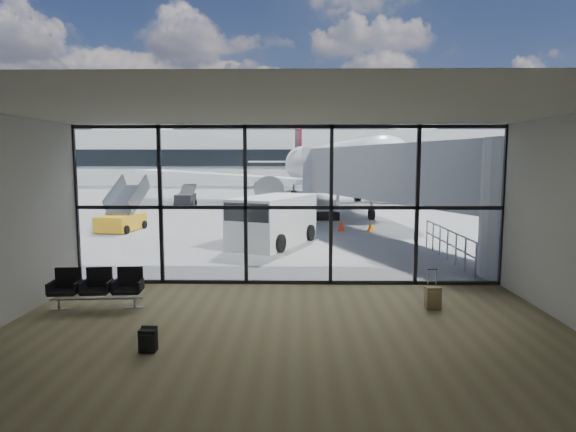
{
  "coord_description": "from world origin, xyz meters",
  "views": [
    {
      "loc": [
        0.21,
        -13.43,
        3.49
      ],
      "look_at": [
        -0.06,
        3.0,
        1.62
      ],
      "focal_mm": 30.0,
      "sensor_mm": 36.0,
      "label": 1
    }
  ],
  "objects_px": {
    "seating_row": "(98,286)",
    "backpack": "(148,340)",
    "service_van": "(272,220)",
    "suitcase": "(433,298)",
    "airliner": "(324,167)",
    "belt_loader": "(186,199)",
    "mobile_stairs": "(122,220)"
  },
  "relations": [
    {
      "from": "service_van",
      "to": "backpack",
      "type": "bearing_deg",
      "value": -74.79
    },
    {
      "from": "seating_row",
      "to": "mobile_stairs",
      "type": "bearing_deg",
      "value": 102.32
    },
    {
      "from": "suitcase",
      "to": "airliner",
      "type": "xyz_separation_m",
      "value": [
        -0.71,
        32.04,
        2.7
      ]
    },
    {
      "from": "belt_loader",
      "to": "service_van",
      "type": "bearing_deg",
      "value": -69.18
    },
    {
      "from": "service_van",
      "to": "belt_loader",
      "type": "xyz_separation_m",
      "value": [
        -7.66,
        17.6,
        -0.49
      ]
    },
    {
      "from": "backpack",
      "to": "suitcase",
      "type": "distance_m",
      "value": 6.51
    },
    {
      "from": "backpack",
      "to": "service_van",
      "type": "height_order",
      "value": "service_van"
    },
    {
      "from": "suitcase",
      "to": "service_van",
      "type": "xyz_separation_m",
      "value": [
        -4.24,
        8.85,
        0.76
      ]
    },
    {
      "from": "seating_row",
      "to": "belt_loader",
      "type": "distance_m",
      "value": 26.67
    },
    {
      "from": "seating_row",
      "to": "airliner",
      "type": "bearing_deg",
      "value": 71.89
    },
    {
      "from": "suitcase",
      "to": "backpack",
      "type": "bearing_deg",
      "value": -161.95
    },
    {
      "from": "belt_loader",
      "to": "mobile_stairs",
      "type": "xyz_separation_m",
      "value": [
        -0.16,
        -13.52,
        -0.02
      ]
    },
    {
      "from": "seating_row",
      "to": "service_van",
      "type": "distance_m",
      "value": 9.56
    },
    {
      "from": "belt_loader",
      "to": "mobile_stairs",
      "type": "distance_m",
      "value": 13.52
    },
    {
      "from": "service_van",
      "to": "mobile_stairs",
      "type": "relative_size",
      "value": 1.53
    },
    {
      "from": "suitcase",
      "to": "service_van",
      "type": "relative_size",
      "value": 0.19
    },
    {
      "from": "suitcase",
      "to": "mobile_stairs",
      "type": "distance_m",
      "value": 17.68
    },
    {
      "from": "suitcase",
      "to": "mobile_stairs",
      "type": "height_order",
      "value": "mobile_stairs"
    },
    {
      "from": "service_van",
      "to": "mobile_stairs",
      "type": "distance_m",
      "value": 8.84
    },
    {
      "from": "service_van",
      "to": "belt_loader",
      "type": "bearing_deg",
      "value": 137.22
    },
    {
      "from": "mobile_stairs",
      "to": "belt_loader",
      "type": "bearing_deg",
      "value": 97.52
    },
    {
      "from": "belt_loader",
      "to": "backpack",
      "type": "bearing_deg",
      "value": -81.14
    },
    {
      "from": "seating_row",
      "to": "suitcase",
      "type": "distance_m",
      "value": 7.98
    },
    {
      "from": "suitcase",
      "to": "belt_loader",
      "type": "height_order",
      "value": "belt_loader"
    },
    {
      "from": "seating_row",
      "to": "belt_loader",
      "type": "relative_size",
      "value": 0.59
    },
    {
      "from": "backpack",
      "to": "suitcase",
      "type": "height_order",
      "value": "suitcase"
    },
    {
      "from": "airliner",
      "to": "belt_loader",
      "type": "xyz_separation_m",
      "value": [
        -11.19,
        -5.59,
        -2.43
      ]
    },
    {
      "from": "seating_row",
      "to": "backpack",
      "type": "xyz_separation_m",
      "value": [
        2.02,
        -2.7,
        -0.3
      ]
    },
    {
      "from": "backpack",
      "to": "mobile_stairs",
      "type": "xyz_separation_m",
      "value": [
        -6.11,
        15.56,
        0.31
      ]
    },
    {
      "from": "seating_row",
      "to": "backpack",
      "type": "distance_m",
      "value": 3.39
    },
    {
      "from": "belt_loader",
      "to": "mobile_stairs",
      "type": "bearing_deg",
      "value": -93.39
    },
    {
      "from": "service_van",
      "to": "suitcase",
      "type": "bearing_deg",
      "value": -40.71
    }
  ]
}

